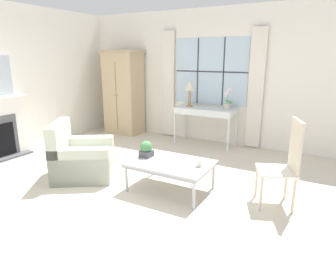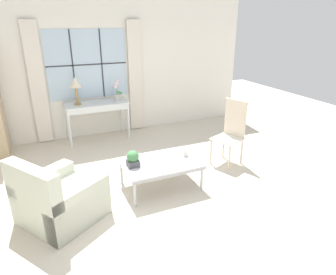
# 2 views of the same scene
# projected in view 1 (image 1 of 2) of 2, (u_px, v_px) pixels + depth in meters

# --- Properties ---
(ground_plane) EXTENTS (14.00, 14.00, 0.00)m
(ground_plane) POSITION_uv_depth(u_px,v_px,m) (128.00, 191.00, 4.22)
(ground_plane) COLOR beige
(wall_back_windowed) EXTENTS (7.20, 0.14, 2.80)m
(wall_back_windowed) POSITION_uv_depth(u_px,v_px,m) (211.00, 78.00, 6.39)
(wall_back_windowed) COLOR white
(wall_back_windowed) RESTS_ON ground_plane
(wall_left) EXTENTS (0.06, 7.20, 2.80)m
(wall_left) POSITION_uv_depth(u_px,v_px,m) (18.00, 79.00, 5.78)
(wall_left) COLOR white
(wall_left) RESTS_ON ground_plane
(armoire) EXTENTS (0.92, 0.63, 1.97)m
(armoire) POSITION_uv_depth(u_px,v_px,m) (124.00, 92.00, 7.18)
(armoire) COLOR tan
(armoire) RESTS_ON ground_plane
(console_table) EXTENTS (1.27, 0.56, 0.80)m
(console_table) POSITION_uv_depth(u_px,v_px,m) (205.00, 112.00, 6.25)
(console_table) COLOR silver
(console_table) RESTS_ON ground_plane
(table_lamp) EXTENTS (0.23, 0.23, 0.55)m
(table_lamp) POSITION_uv_depth(u_px,v_px,m) (190.00, 87.00, 6.27)
(table_lamp) COLOR #9E7F47
(table_lamp) RESTS_ON console_table
(potted_orchid) EXTENTS (0.19, 0.15, 0.45)m
(potted_orchid) POSITION_uv_depth(u_px,v_px,m) (227.00, 101.00, 5.99)
(potted_orchid) COLOR #BCB7AD
(potted_orchid) RESTS_ON console_table
(armchair_upholstered) EXTENTS (1.19, 1.19, 0.87)m
(armchair_upholstered) POSITION_uv_depth(u_px,v_px,m) (82.00, 159.00, 4.68)
(armchair_upholstered) COLOR beige
(armchair_upholstered) RESTS_ON ground_plane
(side_chair_wooden) EXTENTS (0.57, 0.57, 1.11)m
(side_chair_wooden) POSITION_uv_depth(u_px,v_px,m) (286.00, 160.00, 3.67)
(side_chair_wooden) COLOR white
(side_chair_wooden) RESTS_ON ground_plane
(coffee_table) EXTENTS (1.13, 0.78, 0.42)m
(coffee_table) POSITION_uv_depth(u_px,v_px,m) (170.00, 165.00, 4.16)
(coffee_table) COLOR #BCBCC1
(coffee_table) RESTS_ON ground_plane
(potted_plant_small) EXTENTS (0.17, 0.17, 0.24)m
(potted_plant_small) POSITION_uv_depth(u_px,v_px,m) (146.00, 149.00, 4.33)
(potted_plant_small) COLOR #4C4C51
(potted_plant_small) RESTS_ON coffee_table
(pillar_candle) EXTENTS (0.10, 0.10, 0.11)m
(pillar_candle) POSITION_uv_depth(u_px,v_px,m) (199.00, 163.00, 3.96)
(pillar_candle) COLOR silver
(pillar_candle) RESTS_ON coffee_table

